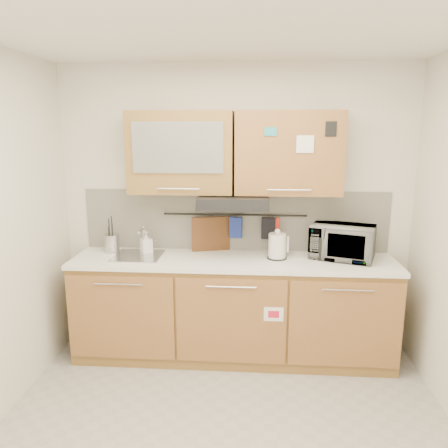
# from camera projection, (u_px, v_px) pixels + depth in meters

# --- Properties ---
(floor) EXTENTS (3.20, 3.20, 0.00)m
(floor) POSITION_uv_depth(u_px,v_px,m) (223.00, 447.00, 2.85)
(floor) COLOR #9E9993
(floor) RESTS_ON ground
(ceiling) EXTENTS (3.20, 3.20, 0.00)m
(ceiling) POSITION_uv_depth(u_px,v_px,m) (223.00, 19.00, 2.29)
(ceiling) COLOR white
(ceiling) RESTS_ON wall_back
(wall_back) EXTENTS (3.20, 0.00, 3.20)m
(wall_back) POSITION_uv_depth(u_px,v_px,m) (235.00, 210.00, 4.03)
(wall_back) COLOR silver
(wall_back) RESTS_ON ground
(base_cabinet) EXTENTS (2.80, 0.64, 0.88)m
(base_cabinet) POSITION_uv_depth(u_px,v_px,m) (233.00, 313.00, 3.93)
(base_cabinet) COLOR #9F7338
(base_cabinet) RESTS_ON floor
(countertop) EXTENTS (2.82, 0.62, 0.04)m
(countertop) POSITION_uv_depth(u_px,v_px,m) (233.00, 261.00, 3.82)
(countertop) COLOR white
(countertop) RESTS_ON base_cabinet
(backsplash) EXTENTS (2.80, 0.02, 0.56)m
(backsplash) POSITION_uv_depth(u_px,v_px,m) (235.00, 220.00, 4.04)
(backsplash) COLOR silver
(backsplash) RESTS_ON countertop
(upper_cabinets) EXTENTS (1.82, 0.37, 0.70)m
(upper_cabinets) POSITION_uv_depth(u_px,v_px,m) (234.00, 153.00, 3.75)
(upper_cabinets) COLOR #9F7338
(upper_cabinets) RESTS_ON wall_back
(range_hood) EXTENTS (0.60, 0.46, 0.10)m
(range_hood) POSITION_uv_depth(u_px,v_px,m) (234.00, 201.00, 3.76)
(range_hood) COLOR black
(range_hood) RESTS_ON upper_cabinets
(sink) EXTENTS (0.42, 0.40, 0.26)m
(sink) POSITION_uv_depth(u_px,v_px,m) (138.00, 256.00, 3.89)
(sink) COLOR silver
(sink) RESTS_ON countertop
(utensil_rail) EXTENTS (1.30, 0.02, 0.02)m
(utensil_rail) POSITION_uv_depth(u_px,v_px,m) (235.00, 215.00, 3.99)
(utensil_rail) COLOR black
(utensil_rail) RESTS_ON backsplash
(utensil_crock) EXTENTS (0.16, 0.16, 0.34)m
(utensil_crock) POSITION_uv_depth(u_px,v_px,m) (112.00, 243.00, 4.00)
(utensil_crock) COLOR #B2B1B6
(utensil_crock) RESTS_ON countertop
(kettle) EXTENTS (0.20, 0.20, 0.27)m
(kettle) POSITION_uv_depth(u_px,v_px,m) (277.00, 247.00, 3.80)
(kettle) COLOR silver
(kettle) RESTS_ON countertop
(toaster) EXTENTS (0.29, 0.20, 0.20)m
(toaster) POSITION_uv_depth(u_px,v_px,m) (334.00, 248.00, 3.77)
(toaster) COLOR black
(toaster) RESTS_ON countertop
(microwave) EXTENTS (0.62, 0.51, 0.29)m
(microwave) POSITION_uv_depth(u_px,v_px,m) (342.00, 242.00, 3.81)
(microwave) COLOR #999999
(microwave) RESTS_ON countertop
(soap_bottle) EXTENTS (0.13, 0.13, 0.20)m
(soap_bottle) POSITION_uv_depth(u_px,v_px,m) (146.00, 243.00, 3.96)
(soap_bottle) COLOR #999999
(soap_bottle) RESTS_ON countertop
(cutting_board) EXTENTS (0.35, 0.12, 0.44)m
(cutting_board) POSITION_uv_depth(u_px,v_px,m) (211.00, 240.00, 4.05)
(cutting_board) COLOR brown
(cutting_board) RESTS_ON utensil_rail
(oven_mitt) EXTENTS (0.12, 0.05, 0.19)m
(oven_mitt) POSITION_uv_depth(u_px,v_px,m) (236.00, 228.00, 4.00)
(oven_mitt) COLOR navy
(oven_mitt) RESTS_ON utensil_rail
(dark_pouch) EXTENTS (0.13, 0.05, 0.20)m
(dark_pouch) POSITION_uv_depth(u_px,v_px,m) (268.00, 228.00, 3.98)
(dark_pouch) COLOR black
(dark_pouch) RESTS_ON utensil_rail
(pot_holder) EXTENTS (0.13, 0.04, 0.15)m
(pot_holder) POSITION_uv_depth(u_px,v_px,m) (273.00, 226.00, 3.98)
(pot_holder) COLOR red
(pot_holder) RESTS_ON utensil_rail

